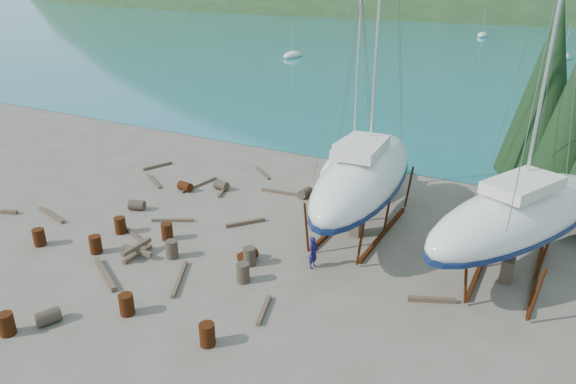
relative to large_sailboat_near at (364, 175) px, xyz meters
The scene contains 49 objects.
ground 7.36m from the large_sailboat_near, 124.99° to the right, with size 600.00×600.00×0.00m, color #5A5047.
bay_water 309.57m from the large_sailboat_near, 90.71° to the left, with size 700.00×700.00×0.00m, color #1A6784.
far_hill 314.57m from the large_sailboat_near, 90.70° to the left, with size 800.00×360.00×110.00m, color #1D361B.
far_house_left 195.26m from the large_sailboat_near, 109.08° to the left, with size 6.60×5.60×5.60m.
far_house_center 186.06m from the large_sailboat_near, 97.36° to the left, with size 6.60×5.60×5.60m.
cypress_near_right 11.18m from the large_sailboat_near, 36.98° to the left, with size 3.60×3.60×10.00m.
cypress_back_left 11.70m from the large_sailboat_near, 49.94° to the left, with size 4.14×4.14×11.50m.
moored_boat_left 64.23m from the large_sailboat_near, 121.81° to the left, with size 2.00×5.00×6.05m.
moored_boat_mid 74.83m from the large_sailboat_near, 85.27° to the left, with size 2.00×5.00×6.05m.
moored_boat_far 105.23m from the large_sailboat_near, 96.46° to the left, with size 2.00×5.00×6.05m.
large_sailboat_near is the anchor object (origin of this frame).
large_sailboat_far 7.46m from the large_sailboat_near, ahead, with size 7.88×11.82×18.17m.
small_sailboat_shore 5.46m from the large_sailboat_near, 119.42° to the left, with size 2.35×7.36×11.75m.
worker 5.22m from the large_sailboat_near, 96.21° to the right, with size 0.56×0.37×1.55m, color #17124F.
drum_0 16.51m from the large_sailboat_near, 145.01° to the right, with size 0.58×0.58×0.88m, color #56250E.
drum_1 15.56m from the large_sailboat_near, 119.63° to the right, with size 0.58×0.58×0.88m, color #2D2823.
drum_2 11.96m from the large_sailboat_near, behind, with size 0.58×0.58×0.88m, color #56250E.
drum_3 16.92m from the large_sailboat_near, 119.92° to the right, with size 0.58×0.58×0.88m, color #56250E.
drum_4 5.03m from the large_sailboat_near, 138.18° to the left, with size 0.58×0.58×0.88m, color #56250E.
drum_5 7.19m from the large_sailboat_near, 118.45° to the right, with size 0.58×0.58×0.88m, color #2D2823.
drum_6 7.17m from the large_sailboat_near, 121.51° to the right, with size 0.58×0.58×0.88m, color #56250E.
drum_7 11.74m from the large_sailboat_near, 97.25° to the right, with size 0.58×0.58×0.88m, color #56250E.
drum_8 12.87m from the large_sailboat_near, 149.35° to the right, with size 0.58×0.58×0.88m, color #56250E.
drum_9 10.20m from the large_sailboat_near, behind, with size 0.58×0.58×0.88m, color #2D2823.
drum_10 12.87m from the large_sailboat_near, 115.15° to the right, with size 0.58×0.58×0.88m, color #56250E.
drum_11 5.90m from the large_sailboat_near, 151.71° to the left, with size 0.58×0.58×0.88m, color #2D2823.
drum_13 13.63m from the large_sailboat_near, 140.42° to the right, with size 0.58×0.58×0.88m, color #56250E.
drum_14 10.39m from the large_sailboat_near, 144.82° to the right, with size 0.58×0.58×0.88m, color #56250E.
drum_15 13.09m from the large_sailboat_near, 162.45° to the right, with size 0.58×0.58×0.88m, color #2D2823.
drum_16 10.16m from the large_sailboat_near, 133.66° to the right, with size 0.58×0.58×0.88m, color #2D2823.
drum_17 8.13m from the large_sailboat_near, 110.18° to the right, with size 0.58×0.58×0.88m, color #2D2823.
timber_1 7.50m from the large_sailboat_near, 43.42° to the right, with size 0.19×1.95×0.19m, color brown.
timber_2 16.57m from the large_sailboat_near, behind, with size 0.19×2.19×0.19m, color brown.
timber_3 12.11m from the large_sailboat_near, 146.58° to the right, with size 0.15×2.61×0.15m, color brown.
timber_4 9.94m from the large_sailboat_near, behind, with size 0.17×1.91×0.17m, color brown.
timber_5 10.39m from the large_sailboat_near, 121.30° to the right, with size 0.16×2.85×0.16m, color brown.
timber_6 6.27m from the large_sailboat_near, 108.36° to the left, with size 0.19×2.00×0.19m, color brown.
timber_7 9.21m from the large_sailboat_near, 94.58° to the right, with size 0.17×1.91×0.17m, color brown.
timber_8 6.88m from the large_sailboat_near, 157.15° to the right, with size 0.19×2.23×0.19m, color brown.
timber_9 10.50m from the large_sailboat_near, 152.75° to the left, with size 0.15×2.39×0.15m, color brown.
timber_10 7.11m from the large_sailboat_near, 159.31° to the left, with size 0.16×2.84×0.16m, color brown.
timber_11 10.66m from the large_sailboat_near, 156.53° to the right, with size 0.15×2.28×0.15m, color brown.
timber_13 19.95m from the large_sailboat_near, 156.80° to the right, with size 0.22×0.97×0.22m, color brown.
timber_14 17.45m from the large_sailboat_near, 156.53° to the right, with size 0.18×2.85×0.18m, color brown.
timber_15 11.79m from the large_sailboat_near, behind, with size 0.15×3.06×0.15m, color brown.
timber_16 13.22m from the large_sailboat_near, 130.04° to the right, with size 0.23×3.02×0.23m, color brown.
timber_17 14.72m from the large_sailboat_near, behind, with size 0.16×2.69×0.16m, color brown.
timber_pile_fore 11.75m from the large_sailboat_near, 136.79° to the right, with size 1.80×1.80×0.60m.
timber_pile_aft 3.88m from the large_sailboat_near, 136.99° to the left, with size 1.80×1.80×0.60m.
Camera 1 is at (12.25, -17.63, 12.29)m, focal length 32.00 mm.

